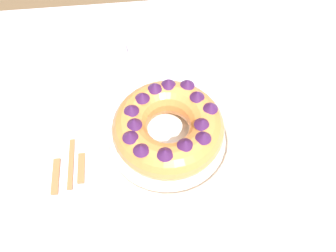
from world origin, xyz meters
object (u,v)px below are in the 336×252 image
object	(u,v)px
bundt_cake	(168,125)
cake_knife	(82,155)
serving_knife	(57,161)
fork	(72,149)
side_bowl	(156,46)
serving_dish	(168,138)

from	to	relation	value
bundt_cake	cake_knife	xyz separation A→B (m)	(-0.21, -0.02, -0.07)
serving_knife	fork	bearing A→B (deg)	44.01
bundt_cake	cake_knife	distance (m)	0.22
serving_knife	cake_knife	xyz separation A→B (m)	(0.06, 0.01, 0.00)
fork	cake_knife	bearing A→B (deg)	-41.64
side_bowl	cake_knife	bearing A→B (deg)	-122.32
bundt_cake	cake_knife	bearing A→B (deg)	-175.36
bundt_cake	side_bowl	xyz separation A→B (m)	(0.00, 0.32, -0.06)
fork	serving_knife	size ratio (longest dim) A/B	0.92
side_bowl	serving_knife	bearing A→B (deg)	-128.18
serving_dish	fork	xyz separation A→B (m)	(-0.24, 0.00, -0.01)
serving_dish	fork	bearing A→B (deg)	179.43
serving_knife	side_bowl	size ratio (longest dim) A/B	1.16
serving_dish	serving_knife	xyz separation A→B (m)	(-0.27, -0.03, -0.01)
serving_dish	side_bowl	size ratio (longest dim) A/B	1.80
serving_dish	serving_knife	size ratio (longest dim) A/B	1.55
bundt_cake	fork	bearing A→B (deg)	179.42
serving_knife	cake_knife	size ratio (longest dim) A/B	1.17
serving_knife	side_bowl	distance (m)	0.44
serving_dish	serving_knife	world-z (taller)	serving_dish
serving_dish	bundt_cake	world-z (taller)	bundt_cake
cake_knife	side_bowl	size ratio (longest dim) A/B	0.99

